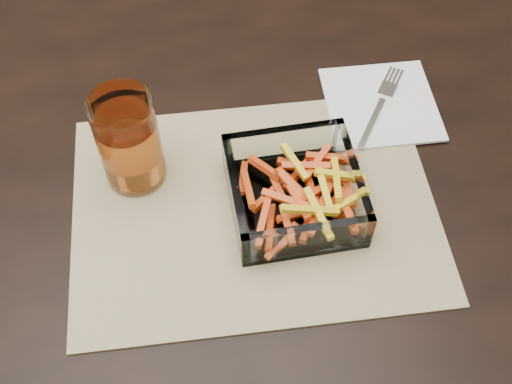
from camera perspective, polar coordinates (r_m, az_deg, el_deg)
The scene contains 6 objects.
dining_table at distance 0.93m, azimuth -8.96°, elevation -0.58°, with size 1.60×0.90×0.75m.
placemat at distance 0.80m, azimuth -0.15°, elevation -1.31°, with size 0.45×0.33×0.00m, color tan.
glass_bowl at distance 0.78m, azimuth 3.41°, elevation -0.05°, with size 0.17×0.17×0.06m.
tumbler at distance 0.79m, azimuth -11.20°, elevation 4.27°, with size 0.08×0.08×0.13m.
napkin at distance 0.92m, azimuth 11.04°, elevation 7.69°, with size 0.15×0.15×0.00m, color white.
fork at distance 0.91m, azimuth 11.03°, elevation 7.74°, with size 0.11×0.13×0.00m.
Camera 1 is at (0.00, -0.53, 1.42)m, focal length 45.00 mm.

